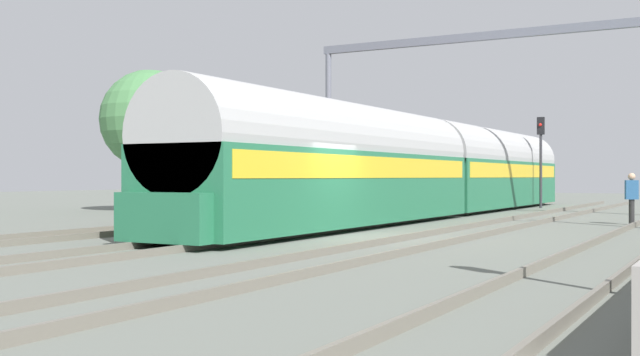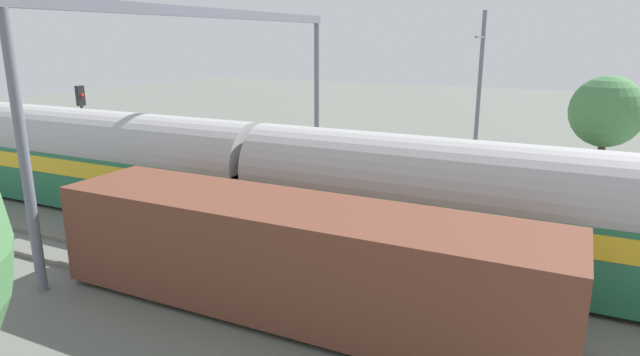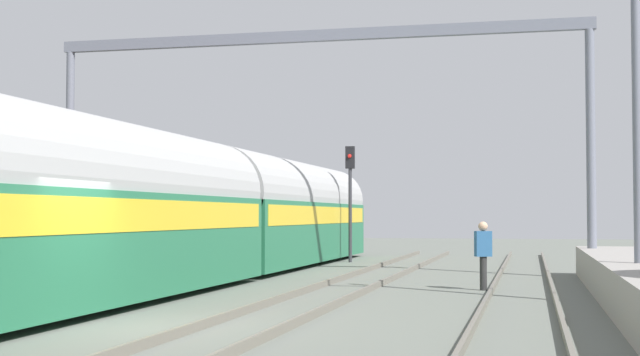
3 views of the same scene
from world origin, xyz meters
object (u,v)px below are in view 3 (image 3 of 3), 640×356
person_crossing (483,249)px  catenary_gantry (313,89)px  freight_car (8,231)px  railway_signal_far (350,187)px  passenger_train (215,212)px

person_crossing → catenary_gantry: bearing=-61.7°
freight_car → person_crossing: size_ratio=7.51×
person_crossing → railway_signal_far: 14.07m
passenger_train → person_crossing: 8.12m
passenger_train → railway_signal_far: railway_signal_far is taller
passenger_train → catenary_gantry: bearing=54.5°
person_crossing → railway_signal_far: railway_signal_far is taller
passenger_train → person_crossing: bearing=-14.0°
person_crossing → passenger_train: bearing=-33.9°
person_crossing → railway_signal_far: bearing=-84.8°
freight_car → catenary_gantry: catenary_gantry is taller
railway_signal_far → passenger_train: bearing=-100.2°
freight_car → catenary_gantry: (6.59, 6.91, 4.49)m
passenger_train → catenary_gantry: size_ratio=1.87×
passenger_train → person_crossing: passenger_train is taller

